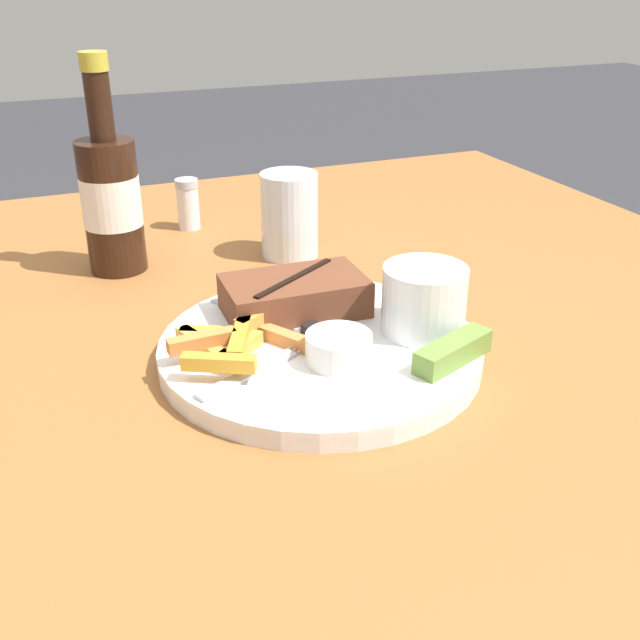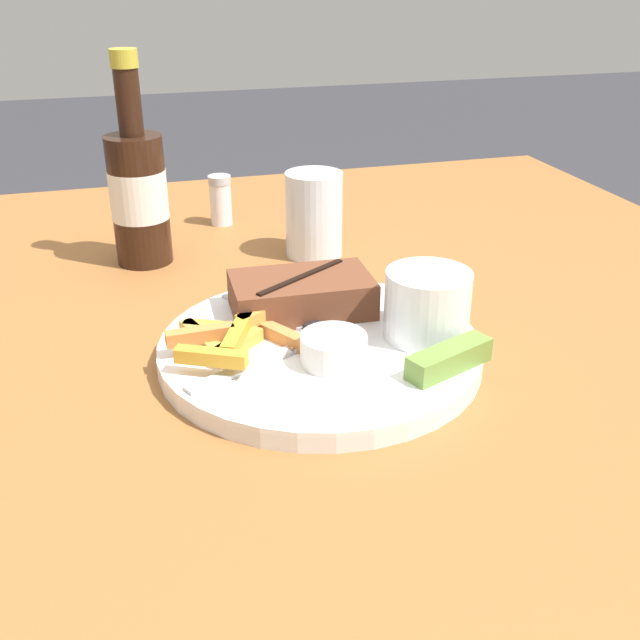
# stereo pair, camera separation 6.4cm
# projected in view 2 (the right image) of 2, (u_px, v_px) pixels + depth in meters

# --- Properties ---
(dining_table) EXTENTS (1.12, 1.22, 0.73)m
(dining_table) POSITION_uv_depth(u_px,v_px,m) (320.00, 430.00, 0.70)
(dining_table) COLOR #935B2D
(dining_table) RESTS_ON ground_plane
(dinner_plate) EXTENTS (0.28, 0.28, 0.02)m
(dinner_plate) POSITION_uv_depth(u_px,v_px,m) (320.00, 350.00, 0.66)
(dinner_plate) COLOR white
(dinner_plate) RESTS_ON dining_table
(steak_portion) EXTENTS (0.13, 0.08, 0.04)m
(steak_portion) POSITION_uv_depth(u_px,v_px,m) (303.00, 294.00, 0.70)
(steak_portion) COLOR brown
(steak_portion) RESTS_ON dinner_plate
(fries_pile) EXTENTS (0.12, 0.11, 0.02)m
(fries_pile) POSITION_uv_depth(u_px,v_px,m) (230.00, 336.00, 0.64)
(fries_pile) COLOR gold
(fries_pile) RESTS_ON dinner_plate
(coleslaw_cup) EXTENTS (0.07, 0.07, 0.06)m
(coleslaw_cup) POSITION_uv_depth(u_px,v_px,m) (428.00, 301.00, 0.65)
(coleslaw_cup) COLOR white
(coleslaw_cup) RESTS_ON dinner_plate
(dipping_sauce_cup) EXTENTS (0.06, 0.06, 0.02)m
(dipping_sauce_cup) POSITION_uv_depth(u_px,v_px,m) (337.00, 347.00, 0.61)
(dipping_sauce_cup) COLOR silver
(dipping_sauce_cup) RESTS_ON dinner_plate
(pickle_spear) EXTENTS (0.08, 0.05, 0.02)m
(pickle_spear) POSITION_uv_depth(u_px,v_px,m) (449.00, 359.00, 0.60)
(pickle_spear) COLOR olive
(pickle_spear) RESTS_ON dinner_plate
(fork_utensil) EXTENTS (0.13, 0.07, 0.00)m
(fork_utensil) POSITION_uv_depth(u_px,v_px,m) (251.00, 366.00, 0.61)
(fork_utensil) COLOR #B7B7BC
(fork_utensil) RESTS_ON dinner_plate
(knife_utensil) EXTENTS (0.10, 0.15, 0.01)m
(knife_utensil) POSITION_uv_depth(u_px,v_px,m) (301.00, 323.00, 0.68)
(knife_utensil) COLOR #B7B7BC
(knife_utensil) RESTS_ON dinner_plate
(beer_bottle) EXTENTS (0.06, 0.06, 0.23)m
(beer_bottle) POSITION_uv_depth(u_px,v_px,m) (138.00, 191.00, 0.83)
(beer_bottle) COLOR black
(beer_bottle) RESTS_ON dining_table
(drinking_glass) EXTENTS (0.07, 0.07, 0.10)m
(drinking_glass) POSITION_uv_depth(u_px,v_px,m) (314.00, 214.00, 0.87)
(drinking_glass) COLOR silver
(drinking_glass) RESTS_ON dining_table
(salt_shaker) EXTENTS (0.03, 0.03, 0.07)m
(salt_shaker) POSITION_uv_depth(u_px,v_px,m) (221.00, 200.00, 0.98)
(salt_shaker) COLOR white
(salt_shaker) RESTS_ON dining_table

